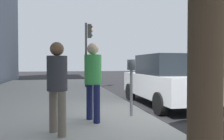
% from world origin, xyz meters
% --- Properties ---
extents(ground_plane, '(80.00, 80.00, 0.00)m').
position_xyz_m(ground_plane, '(0.00, 0.00, 0.00)').
color(ground_plane, '#232326').
rests_on(ground_plane, ground).
extents(sidewalk_slab, '(28.00, 6.00, 0.15)m').
position_xyz_m(sidewalk_slab, '(0.00, 3.00, 0.07)').
color(sidewalk_slab, '#A8A59E').
rests_on(sidewalk_slab, ground_plane).
extents(parking_meter, '(0.36, 0.12, 1.41)m').
position_xyz_m(parking_meter, '(-0.24, 0.53, 1.17)').
color(parking_meter, gray).
rests_on(parking_meter, sidewalk_slab).
extents(pedestrian_at_meter, '(0.52, 0.39, 1.77)m').
position_xyz_m(pedestrian_at_meter, '(-0.56, 1.54, 1.20)').
color(pedestrian_at_meter, '#191E4C').
rests_on(pedestrian_at_meter, sidewalk_slab).
extents(pedestrian_bystander, '(0.49, 0.37, 1.70)m').
position_xyz_m(pedestrian_bystander, '(-1.41, 2.32, 1.14)').
color(pedestrian_bystander, '#726656').
rests_on(pedestrian_bystander, sidewalk_slab).
extents(parked_sedan_near, '(4.40, 1.97, 1.77)m').
position_xyz_m(parked_sedan_near, '(1.66, -1.35, 0.89)').
color(parked_sedan_near, silver).
rests_on(parked_sedan_near, ground_plane).
extents(traffic_signal, '(0.24, 0.44, 3.60)m').
position_xyz_m(traffic_signal, '(7.35, 0.75, 2.58)').
color(traffic_signal, black).
rests_on(traffic_signal, sidewalk_slab).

